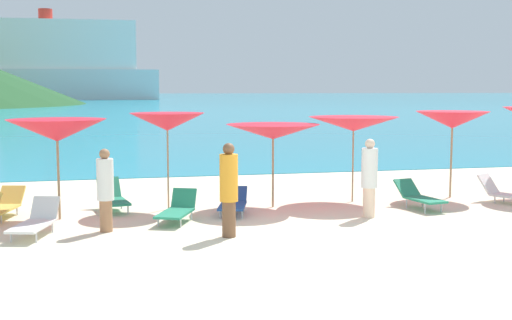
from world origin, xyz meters
TOP-DOWN VIEW (x-y plane):
  - ground_plane at (0.00, 10.00)m, footprint 50.00×100.00m
  - ocean_water at (0.00, 229.68)m, footprint 650.00×440.00m
  - umbrella_1 at (-4.89, 3.30)m, footprint 2.35×2.35m
  - umbrella_2 at (-2.41, 3.99)m, footprint 1.90×1.90m
  - umbrella_3 at (0.11, 3.69)m, footprint 2.52×2.52m
  - umbrella_4 at (2.31, 3.98)m, footprint 2.48×2.48m
  - umbrella_5 at (5.10, 4.00)m, footprint 1.98×1.98m
  - lounge_chair_0 at (-2.37, 2.41)m, footprint 1.08×1.52m
  - lounge_chair_1 at (6.02, 2.80)m, footprint 1.20×1.66m
  - lounge_chair_2 at (-6.18, 3.82)m, footprint 0.96×1.77m
  - lounge_chair_3 at (3.49, 2.65)m, footprint 0.77×1.54m
  - lounge_chair_4 at (-3.72, 4.07)m, footprint 0.79×1.52m
  - lounge_chair_6 at (-1.00, 3.05)m, footprint 0.97×1.62m
  - lounge_chair_7 at (-5.25, 1.73)m, footprint 0.95×1.62m
  - beachgoer_0 at (1.89, 1.93)m, footprint 0.36×0.36m
  - beachgoer_2 at (-1.55, 0.73)m, footprint 0.36×0.36m
  - beachgoer_3 at (-3.89, 1.78)m, footprint 0.34×0.34m
  - cruise_ship at (-12.48, 177.50)m, footprint 48.72×12.61m

SIDE VIEW (x-z plane):
  - ground_plane at x=0.00m, z-range -0.30..0.00m
  - ocean_water at x=0.00m, z-range 0.00..0.02m
  - lounge_chair_2 at x=-6.18m, z-range -0.04..0.57m
  - lounge_chair_6 at x=-1.00m, z-range -0.01..0.54m
  - lounge_chair_1 at x=6.02m, z-range -0.07..0.61m
  - lounge_chair_0 at x=-2.37m, z-range -0.05..0.61m
  - lounge_chair_7 at x=-5.25m, z-range -0.05..0.63m
  - lounge_chair_3 at x=3.49m, z-range -0.01..0.64m
  - lounge_chair_4 at x=-3.72m, z-range -0.04..0.69m
  - beachgoer_3 at x=-3.89m, z-range 0.05..1.74m
  - beachgoer_0 at x=1.89m, z-range 0.05..1.82m
  - beachgoer_2 at x=-1.55m, z-range 0.05..1.90m
  - umbrella_3 at x=0.11m, z-range 0.83..2.86m
  - umbrella_1 at x=-4.89m, z-range 0.87..3.09m
  - umbrella_4 at x=2.31m, z-range 0.91..3.09m
  - umbrella_5 at x=5.10m, z-range 0.92..3.22m
  - umbrella_2 at x=-2.41m, z-range 0.94..3.26m
  - cruise_ship at x=-12.48m, z-range -2.71..21.96m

